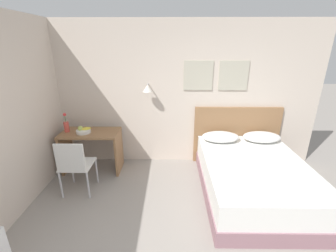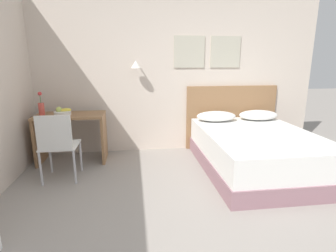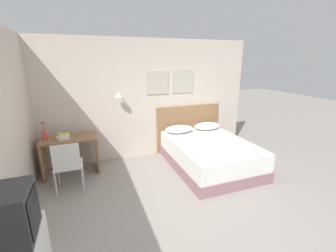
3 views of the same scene
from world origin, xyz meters
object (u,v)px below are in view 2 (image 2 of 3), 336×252
(bed, at_px, (256,151))
(pillow_right, at_px, (258,115))
(headboard, at_px, (231,117))
(desk, at_px, (71,130))
(flower_vase, at_px, (41,107))
(fruit_bowl, at_px, (62,112))
(folded_towel_near_foot, at_px, (277,136))
(pillow_left, at_px, (216,116))
(desk_chair, at_px, (58,142))

(bed, bearing_deg, pillow_right, 64.20)
(headboard, relative_size, desk, 1.61)
(flower_vase, bearing_deg, desk, -1.22)
(fruit_bowl, bearing_deg, folded_towel_near_foot, -18.48)
(bed, height_order, flower_vase, flower_vase)
(bed, relative_size, pillow_right, 3.10)
(pillow_left, xyz_separation_m, desk_chair, (-2.36, -0.80, -0.11))
(flower_vase, bearing_deg, fruit_bowl, -8.39)
(headboard, height_order, pillow_right, headboard)
(pillow_right, bearing_deg, desk_chair, -165.49)
(flower_vase, bearing_deg, pillow_left, 1.20)
(desk, bearing_deg, fruit_bowl, -159.94)
(headboard, bearing_deg, bed, -90.00)
(pillow_left, bearing_deg, fruit_bowl, -177.58)
(pillow_right, xyz_separation_m, flower_vase, (-3.50, -0.06, 0.23))
(pillow_right, bearing_deg, bed, -115.80)
(headboard, height_order, folded_towel_near_foot, headboard)
(headboard, bearing_deg, pillow_right, -37.85)
(fruit_bowl, height_order, flower_vase, flower_vase)
(headboard, bearing_deg, pillow_left, -142.15)
(pillow_right, bearing_deg, fruit_bowl, -178.15)
(headboard, xyz_separation_m, desk_chair, (-2.73, -1.09, -0.02))
(headboard, xyz_separation_m, desk, (-2.72, -0.36, -0.05))
(desk, xyz_separation_m, flower_vase, (-0.41, 0.01, 0.36))
(pillow_left, height_order, desk, desk)
(desk_chair, bearing_deg, flower_vase, 118.05)
(headboard, distance_m, desk, 2.74)
(headboard, distance_m, folded_towel_near_foot, 1.38)
(bed, height_order, pillow_right, pillow_right)
(headboard, distance_m, pillow_right, 0.48)
(bed, xyz_separation_m, desk, (-2.72, 0.71, 0.23))
(pillow_right, distance_m, flower_vase, 3.51)
(pillow_right, xyz_separation_m, folded_towel_near_foot, (-0.26, -1.08, -0.05))
(pillow_left, xyz_separation_m, desk, (-2.34, -0.07, -0.13))
(bed, height_order, folded_towel_near_foot, folded_towel_near_foot)
(pillow_left, relative_size, fruit_bowl, 2.62)
(fruit_bowl, xyz_separation_m, flower_vase, (-0.31, 0.05, 0.08))
(bed, bearing_deg, desk_chair, -179.35)
(bed, distance_m, flower_vase, 3.26)
(bed, relative_size, headboard, 1.26)
(pillow_right, relative_size, folded_towel_near_foot, 2.22)
(bed, xyz_separation_m, flower_vase, (-3.13, 0.71, 0.59))
(bed, relative_size, fruit_bowl, 8.11)
(pillow_left, xyz_separation_m, pillow_right, (0.75, 0.00, 0.00))
(desk_chair, bearing_deg, bed, 0.65)
(fruit_bowl, distance_m, flower_vase, 0.32)
(desk, bearing_deg, flower_vase, 178.78)
(flower_vase, bearing_deg, bed, -12.87)
(folded_towel_near_foot, xyz_separation_m, desk, (-2.83, 1.02, -0.08))
(desk_chair, xyz_separation_m, flower_vase, (-0.40, 0.75, 0.34))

